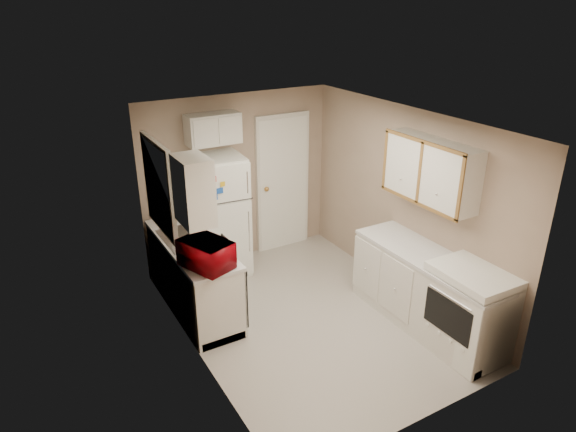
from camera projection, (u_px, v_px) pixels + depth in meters
floor at (309, 317)px, 6.22m from camera, size 3.80×3.80×0.00m
ceiling at (312, 121)px, 5.27m from camera, size 3.80×3.80×0.00m
wall_left at (191, 256)px, 5.10m from camera, size 3.80×3.80×0.00m
wall_right at (405, 204)px, 6.38m from camera, size 3.80×3.80×0.00m
wall_back at (238, 179)px, 7.25m from camera, size 2.80×2.80×0.00m
wall_front at (433, 310)px, 4.23m from camera, size 2.80×2.80×0.00m
left_counter at (194, 275)px, 6.25m from camera, size 0.60×1.80×0.90m
dishwasher at (236, 289)px, 5.89m from camera, size 0.03×0.58×0.72m
sink at (187, 240)px, 6.20m from camera, size 0.54×0.74×0.16m
microwave at (207, 254)px, 5.46m from camera, size 0.63×0.49×0.37m
soap_bottle at (170, 218)px, 6.47m from camera, size 0.09×0.09×0.18m
window_blinds at (160, 187)px, 5.79m from camera, size 0.10×0.98×1.08m
upper_cabinet_left at (194, 191)px, 5.10m from camera, size 0.30×0.45×0.70m
refrigerator at (218, 216)px, 6.95m from camera, size 0.75×0.73×1.68m
cabinet_over_fridge at (213, 129)px, 6.63m from camera, size 0.70×0.30×0.40m
interior_door at (283, 183)px, 7.61m from camera, size 0.86×0.06×2.08m
right_counter at (427, 291)px, 5.91m from camera, size 0.60×2.00×0.90m
stove at (470, 311)px, 5.45m from camera, size 0.69×0.85×1.01m
upper_cabinet_right at (431, 171)px, 5.68m from camera, size 0.30×1.20×0.70m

